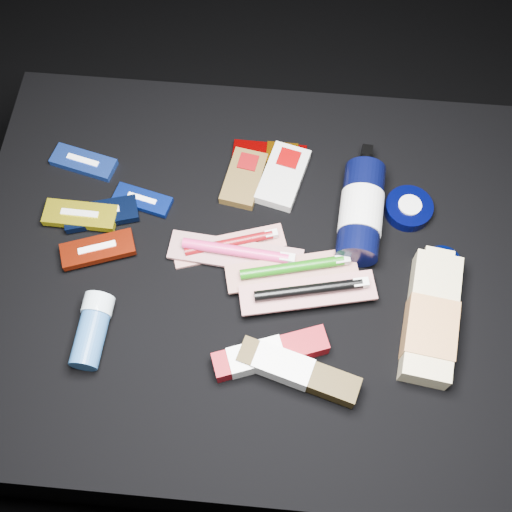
# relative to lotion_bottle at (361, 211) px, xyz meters

# --- Properties ---
(ground) EXTENTS (3.00, 3.00, 0.00)m
(ground) POSITION_rel_lotion_bottle_xyz_m (-0.19, -0.10, -0.44)
(ground) COLOR black
(ground) RESTS_ON ground
(cloth_table) EXTENTS (0.98, 0.78, 0.40)m
(cloth_table) POSITION_rel_lotion_bottle_xyz_m (-0.19, -0.10, -0.24)
(cloth_table) COLOR black
(cloth_table) RESTS_ON ground
(luna_bar_0) EXTENTS (0.13, 0.07, 0.02)m
(luna_bar_0) POSITION_rel_lotion_bottle_xyz_m (-0.52, 0.08, -0.03)
(luna_bar_0) COLOR #2043B4
(luna_bar_0) RESTS_ON cloth_table
(luna_bar_1) EXTENTS (0.11, 0.06, 0.01)m
(luna_bar_1) POSITION_rel_lotion_bottle_xyz_m (-0.39, 0.00, -0.03)
(luna_bar_1) COLOR navy
(luna_bar_1) RESTS_ON cloth_table
(luna_bar_2) EXTENTS (0.14, 0.08, 0.02)m
(luna_bar_2) POSITION_rel_lotion_bottle_xyz_m (-0.46, -0.03, -0.02)
(luna_bar_2) COLOR black
(luna_bar_2) RESTS_ON cloth_table
(luna_bar_3) EXTENTS (0.13, 0.05, 0.02)m
(luna_bar_3) POSITION_rel_lotion_bottle_xyz_m (-0.49, -0.04, -0.02)
(luna_bar_3) COLOR yellow
(luna_bar_3) RESTS_ON cloth_table
(luna_bar_4) EXTENTS (0.13, 0.09, 0.02)m
(luna_bar_4) POSITION_rel_lotion_bottle_xyz_m (-0.45, -0.10, -0.02)
(luna_bar_4) COLOR maroon
(luna_bar_4) RESTS_ON cloth_table
(clif_bar_0) EXTENTS (0.08, 0.13, 0.02)m
(clif_bar_0) POSITION_rel_lotion_bottle_xyz_m (-0.21, 0.07, -0.03)
(clif_bar_0) COLOR #513D1A
(clif_bar_0) RESTS_ON cloth_table
(clif_bar_1) EXTENTS (0.10, 0.14, 0.02)m
(clif_bar_1) POSITION_rel_lotion_bottle_xyz_m (-0.14, 0.08, -0.03)
(clif_bar_1) COLOR beige
(clif_bar_1) RESTS_ON cloth_table
(power_bar) EXTENTS (0.14, 0.05, 0.02)m
(power_bar) POSITION_rel_lotion_bottle_xyz_m (-0.16, 0.13, -0.03)
(power_bar) COLOR #870001
(power_bar) RESTS_ON cloth_table
(lotion_bottle) EXTENTS (0.09, 0.24, 0.08)m
(lotion_bottle) POSITION_rel_lotion_bottle_xyz_m (0.00, 0.00, 0.00)
(lotion_bottle) COLOR black
(lotion_bottle) RESTS_ON cloth_table
(cream_tin_upper) EXTENTS (0.08, 0.08, 0.03)m
(cream_tin_upper) POSITION_rel_lotion_bottle_xyz_m (0.09, 0.03, -0.03)
(cream_tin_upper) COLOR black
(cream_tin_upper) RESTS_ON cloth_table
(cream_tin_lower) EXTENTS (0.07, 0.07, 0.02)m
(cream_tin_lower) POSITION_rel_lotion_bottle_xyz_m (0.14, -0.08, -0.03)
(cream_tin_lower) COLOR black
(cream_tin_lower) RESTS_ON cloth_table
(bodywash_bottle) EXTENTS (0.11, 0.24, 0.05)m
(bodywash_bottle) POSITION_rel_lotion_bottle_xyz_m (0.12, -0.19, -0.01)
(bodywash_bottle) COLOR beige
(bodywash_bottle) RESTS_ON cloth_table
(deodorant_stick) EXTENTS (0.05, 0.12, 0.05)m
(deodorant_stick) POSITION_rel_lotion_bottle_xyz_m (-0.43, -0.25, -0.01)
(deodorant_stick) COLOR #26558F
(deodorant_stick) RESTS_ON cloth_table
(toothbrush_pack_0) EXTENTS (0.20, 0.11, 0.02)m
(toothbrush_pack_0) POSITION_rel_lotion_bottle_xyz_m (-0.22, -0.07, -0.03)
(toothbrush_pack_0) COLOR beige
(toothbrush_pack_0) RESTS_ON cloth_table
(toothbrush_pack_1) EXTENTS (0.24, 0.07, 0.03)m
(toothbrush_pack_1) POSITION_rel_lotion_bottle_xyz_m (-0.21, -0.09, -0.02)
(toothbrush_pack_1) COLOR #BAB3AD
(toothbrush_pack_1) RESTS_ON cloth_table
(toothbrush_pack_2) EXTENTS (0.23, 0.10, 0.03)m
(toothbrush_pack_2) POSITION_rel_lotion_bottle_xyz_m (-0.11, -0.11, -0.01)
(toothbrush_pack_2) COLOR #A8A29D
(toothbrush_pack_2) RESTS_ON cloth_table
(toothbrush_pack_3) EXTENTS (0.23, 0.10, 0.03)m
(toothbrush_pack_3) POSITION_rel_lotion_bottle_xyz_m (-0.08, -0.16, -0.01)
(toothbrush_pack_3) COLOR beige
(toothbrush_pack_3) RESTS_ON cloth_table
(toothpaste_carton_red) EXTENTS (0.19, 0.10, 0.04)m
(toothpaste_carton_red) POSITION_rel_lotion_bottle_xyz_m (-0.15, -0.27, -0.02)
(toothpaste_carton_red) COLOR maroon
(toothpaste_carton_red) RESTS_ON cloth_table
(toothpaste_carton_green) EXTENTS (0.20, 0.09, 0.04)m
(toothpaste_carton_green) POSITION_rel_lotion_bottle_xyz_m (-0.10, -0.29, -0.01)
(toothpaste_carton_green) COLOR #33260D
(toothpaste_carton_green) RESTS_ON cloth_table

